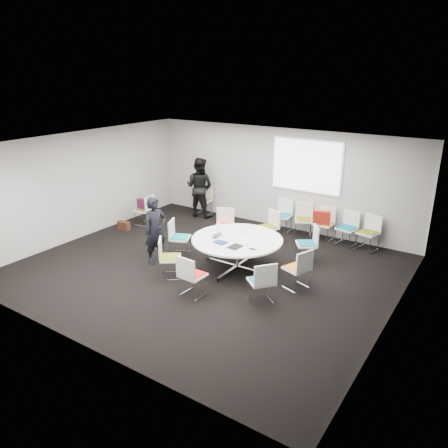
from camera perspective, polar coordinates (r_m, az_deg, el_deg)
The scene contains 31 objects.
room_shell at distance 9.42m, azimuth -1.88°, elevation 1.73°, with size 8.08×7.08×2.88m.
conference_table at distance 9.80m, azimuth 1.71°, elevation -3.06°, with size 2.03×2.03×0.73m.
projection_screen at distance 11.92m, azimuth 10.69°, elevation 7.45°, with size 1.90×0.03×1.35m, color white.
chair_ring_a at distance 9.15m, azimuth 9.47°, elevation -6.71°, with size 0.58×0.59×0.88m.
chair_ring_b at distance 10.40m, azimuth 10.73°, elevation -3.47°, with size 0.63×0.63×0.88m.
chair_ring_c at distance 11.33m, azimuth 5.75°, elevation -1.26°, with size 0.60×0.60×0.88m.
chair_ring_d at distance 11.38m, azimuth 0.04°, elevation -1.05°, with size 0.61×0.60×0.88m.
chair_ring_e at distance 10.65m, azimuth -5.80°, elevation -2.65°, with size 0.60×0.60×0.88m.
chair_ring_f at distance 9.58m, azimuth -7.06°, elevation -5.34°, with size 0.63×0.64×0.88m.
chair_ring_g at distance 8.77m, azimuth -4.15°, elevation -7.70°, with size 0.48×0.47×0.88m.
chair_ring_h at distance 8.54m, azimuth 4.90°, elevation -8.52°, with size 0.64×0.64×0.88m.
chair_back_a at distance 12.27m, azimuth 7.60°, elevation 0.33°, with size 0.50×0.49×0.88m.
chair_back_b at distance 12.02m, azimuth 10.32°, elevation -0.23°, with size 0.60×0.59×0.88m.
chair_back_c at distance 11.83m, azimuth 12.87°, elevation -0.75°, with size 0.47×0.46×0.88m.
chair_back_d at distance 11.65m, azimuth 15.70°, elevation -1.33°, with size 0.53×0.52×0.88m.
chair_back_e at distance 11.48m, azimuth 18.25°, elevation -1.90°, with size 0.56×0.55×0.88m.
chair_spare_left at distance 12.87m, azimuth -10.29°, elevation 1.11°, with size 0.51×0.52×0.88m.
chair_person_back at distance 13.57m, azimuth -2.75°, elevation 2.38°, with size 0.46×0.45×0.88m.
person_main at distance 10.16m, azimuth -8.94°, elevation -0.82°, with size 0.57×0.38×1.58m, color black.
person_back at distance 13.27m, azimuth -3.22°, elevation 4.81°, with size 0.88×0.69×1.82m, color black.
laptop at distance 9.82m, azimuth -0.70°, elevation -1.57°, with size 0.33×0.22×0.03m, color #333338.
laptop_lid at distance 9.95m, azimuth -0.77°, elevation -0.56°, with size 0.30×0.02×0.22m, color silver.
notebook_black at distance 9.25m, azimuth 1.46°, elevation -2.98°, with size 0.22×0.30×0.02m, color black.
tablet_folio at distance 9.47m, azimuth -0.47°, elevation -2.40°, with size 0.26×0.20×0.03m, color navy.
papers_right at distance 9.74m, azimuth 5.55°, elevation -1.91°, with size 0.30×0.21×0.00m, color white.
papers_front at distance 9.39m, azimuth 5.50°, elevation -2.76°, with size 0.30×0.21×0.00m, color silver.
cup at distance 9.99m, azimuth 2.75°, elevation -1.02°, with size 0.08×0.08×0.09m, color white.
phone at distance 9.17m, azimuth 3.76°, elevation -3.27°, with size 0.14×0.07×0.01m, color black.
maroon_bag at distance 12.78m, azimuth -10.44°, elevation 2.58°, with size 0.40×0.14×0.28m, color #46122E.
brown_bag at distance 12.62m, azimuth -12.96°, elevation -0.21°, with size 0.36×0.16×0.24m, color #341C10.
red_jacket at distance 11.49m, azimuth 12.62°, elevation 0.91°, with size 0.44×0.10×0.35m, color #A92414.
Camera 1 is at (5.31, -7.30, 4.29)m, focal length 35.00 mm.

